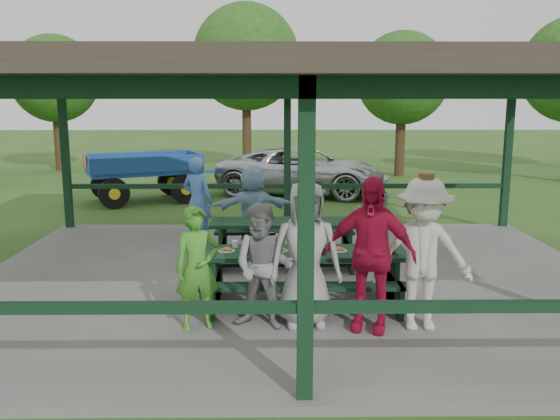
{
  "coord_description": "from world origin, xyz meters",
  "views": [
    {
      "loc": [
        -0.29,
        -9.02,
        2.92
      ],
      "look_at": [
        -0.2,
        -0.3,
        1.25
      ],
      "focal_mm": 38.0,
      "sensor_mm": 36.0,
      "label": 1
    }
  ],
  "objects_px": {
    "contestant_green": "(197,268)",
    "pickup_truck": "(303,171)",
    "contestant_grey_left": "(264,267)",
    "picnic_table_far": "(285,237)",
    "contestant_grey_mid": "(306,254)",
    "farm_trailer": "(144,176)",
    "spectator_grey": "(374,211)",
    "spectator_lblue": "(253,209)",
    "picnic_table_near": "(304,270)",
    "contestant_white_fedora": "(423,254)",
    "contestant_red": "(370,254)",
    "spectator_blue": "(198,201)"
  },
  "relations": [
    {
      "from": "contestant_green",
      "to": "spectator_lblue",
      "type": "distance_m",
      "value": 3.71
    },
    {
      "from": "spectator_lblue",
      "to": "farm_trailer",
      "type": "xyz_separation_m",
      "value": [
        -3.27,
        5.99,
        -0.19
      ]
    },
    {
      "from": "contestant_grey_left",
      "to": "pickup_truck",
      "type": "height_order",
      "value": "contestant_grey_left"
    },
    {
      "from": "pickup_truck",
      "to": "picnic_table_near",
      "type": "bearing_deg",
      "value": -167.89
    },
    {
      "from": "contestant_grey_mid",
      "to": "farm_trailer",
      "type": "bearing_deg",
      "value": 108.26
    },
    {
      "from": "contestant_green",
      "to": "farm_trailer",
      "type": "xyz_separation_m",
      "value": [
        -2.73,
        9.66,
        -0.14
      ]
    },
    {
      "from": "spectator_lblue",
      "to": "spectator_blue",
      "type": "height_order",
      "value": "spectator_blue"
    },
    {
      "from": "contestant_grey_mid",
      "to": "spectator_grey",
      "type": "bearing_deg",
      "value": 63.47
    },
    {
      "from": "picnic_table_far",
      "to": "contestant_grey_mid",
      "type": "bearing_deg",
      "value": -85.78
    },
    {
      "from": "spectator_grey",
      "to": "spectator_lblue",
      "type": "bearing_deg",
      "value": -17.11
    },
    {
      "from": "contestant_green",
      "to": "spectator_blue",
      "type": "height_order",
      "value": "spectator_blue"
    },
    {
      "from": "contestant_grey_left",
      "to": "contestant_white_fedora",
      "type": "relative_size",
      "value": 0.81
    },
    {
      "from": "contestant_grey_mid",
      "to": "contestant_white_fedora",
      "type": "xyz_separation_m",
      "value": [
        1.42,
        -0.13,
        0.03
      ]
    },
    {
      "from": "contestant_green",
      "to": "spectator_grey",
      "type": "distance_m",
      "value": 4.63
    },
    {
      "from": "contestant_grey_mid",
      "to": "pickup_truck",
      "type": "relative_size",
      "value": 0.35
    },
    {
      "from": "contestant_grey_left",
      "to": "contestant_grey_mid",
      "type": "bearing_deg",
      "value": 28.47
    },
    {
      "from": "picnic_table_far",
      "to": "contestant_white_fedora",
      "type": "xyz_separation_m",
      "value": [
        1.62,
        -2.89,
        0.47
      ]
    },
    {
      "from": "picnic_table_near",
      "to": "picnic_table_far",
      "type": "bearing_deg",
      "value": 96.48
    },
    {
      "from": "picnic_table_far",
      "to": "spectator_lblue",
      "type": "bearing_deg",
      "value": 125.4
    },
    {
      "from": "contestant_green",
      "to": "contestant_grey_mid",
      "type": "relative_size",
      "value": 0.84
    },
    {
      "from": "contestant_green",
      "to": "pickup_truck",
      "type": "distance_m",
      "value": 11.01
    },
    {
      "from": "spectator_lblue",
      "to": "spectator_grey",
      "type": "relative_size",
      "value": 1.08
    },
    {
      "from": "contestant_green",
      "to": "contestant_grey_left",
      "type": "height_order",
      "value": "contestant_grey_left"
    },
    {
      "from": "contestant_white_fedora",
      "to": "pickup_truck",
      "type": "relative_size",
      "value": 0.37
    },
    {
      "from": "contestant_white_fedora",
      "to": "spectator_lblue",
      "type": "relative_size",
      "value": 1.2
    },
    {
      "from": "picnic_table_far",
      "to": "spectator_grey",
      "type": "bearing_deg",
      "value": 27.37
    },
    {
      "from": "contestant_grey_mid",
      "to": "contestant_white_fedora",
      "type": "relative_size",
      "value": 0.94
    },
    {
      "from": "pickup_truck",
      "to": "farm_trailer",
      "type": "relative_size",
      "value": 1.26
    },
    {
      "from": "picnic_table_near",
      "to": "picnic_table_far",
      "type": "height_order",
      "value": "same"
    },
    {
      "from": "spectator_lblue",
      "to": "spectator_grey",
      "type": "distance_m",
      "value": 2.23
    },
    {
      "from": "contestant_green",
      "to": "pickup_truck",
      "type": "height_order",
      "value": "contestant_green"
    },
    {
      "from": "contestant_red",
      "to": "farm_trailer",
      "type": "height_order",
      "value": "contestant_red"
    },
    {
      "from": "picnic_table_far",
      "to": "spectator_blue",
      "type": "xyz_separation_m",
      "value": [
        -1.66,
        1.41,
        0.38
      ]
    },
    {
      "from": "contestant_grey_left",
      "to": "farm_trailer",
      "type": "distance_m",
      "value": 10.29
    },
    {
      "from": "contestant_red",
      "to": "contestant_white_fedora",
      "type": "distance_m",
      "value": 0.65
    },
    {
      "from": "contestant_grey_left",
      "to": "contestant_red",
      "type": "bearing_deg",
      "value": 15.15
    },
    {
      "from": "contestant_green",
      "to": "contestant_white_fedora",
      "type": "relative_size",
      "value": 0.79
    },
    {
      "from": "contestant_grey_left",
      "to": "spectator_blue",
      "type": "distance_m",
      "value": 4.47
    },
    {
      "from": "contestant_green",
      "to": "farm_trailer",
      "type": "height_order",
      "value": "contestant_green"
    },
    {
      "from": "contestant_white_fedora",
      "to": "spectator_lblue",
      "type": "xyz_separation_m",
      "value": [
        -2.2,
        3.7,
        -0.13
      ]
    },
    {
      "from": "contestant_white_fedora",
      "to": "picnic_table_far",
      "type": "bearing_deg",
      "value": 120.63
    },
    {
      "from": "contestant_white_fedora",
      "to": "spectator_blue",
      "type": "height_order",
      "value": "contestant_white_fedora"
    },
    {
      "from": "contestant_grey_left",
      "to": "contestant_red",
      "type": "height_order",
      "value": "contestant_red"
    },
    {
      "from": "picnic_table_far",
      "to": "spectator_lblue",
      "type": "height_order",
      "value": "spectator_lblue"
    },
    {
      "from": "contestant_green",
      "to": "pickup_truck",
      "type": "relative_size",
      "value": 0.3
    },
    {
      "from": "contestant_green",
      "to": "contestant_red",
      "type": "bearing_deg",
      "value": -20.94
    },
    {
      "from": "picnic_table_near",
      "to": "spectator_blue",
      "type": "bearing_deg",
      "value": 118.98
    },
    {
      "from": "contestant_green",
      "to": "contestant_white_fedora",
      "type": "distance_m",
      "value": 2.75
    },
    {
      "from": "spectator_lblue",
      "to": "spectator_grey",
      "type": "xyz_separation_m",
      "value": [
        2.23,
        0.04,
        -0.06
      ]
    },
    {
      "from": "spectator_lblue",
      "to": "contestant_green",
      "type": "bearing_deg",
      "value": 72.03
    }
  ]
}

